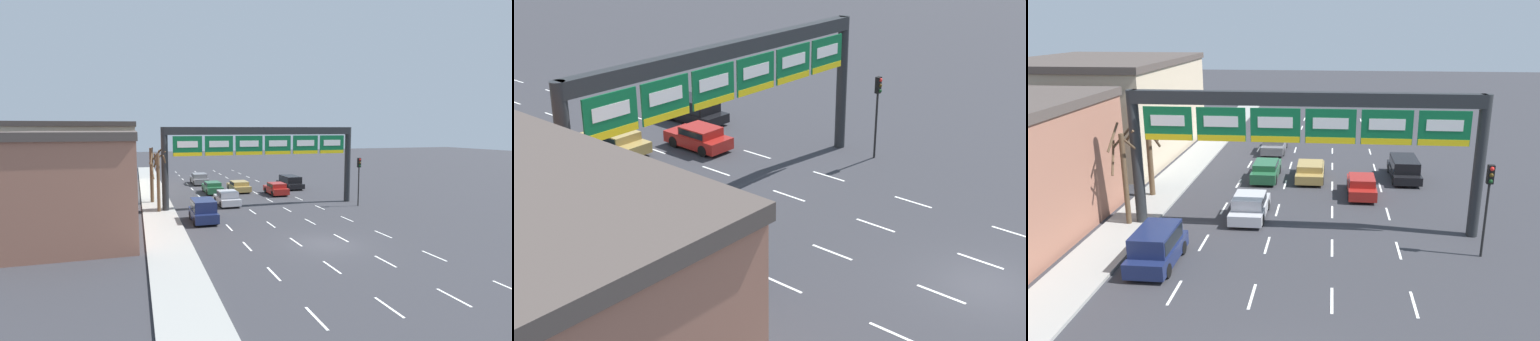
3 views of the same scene
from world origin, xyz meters
TOP-DOWN VIEW (x-y plane):
  - ground_plane at (0.00, 0.00)m, footprint 220.00×220.00m
  - lane_dashes at (-0.00, 13.50)m, footprint 10.02×67.00m
  - sign_gantry at (0.00, 13.19)m, footprint 18.69×0.70m
  - car_red at (3.54, 19.19)m, footprint 1.81×4.00m
  - car_gold at (0.05, 22.45)m, footprint 1.99×4.38m
  - car_silver at (-3.12, 14.65)m, footprint 1.92×4.17m
  - suv_navy at (-6.48, 8.42)m, footprint 1.88×3.98m
  - car_green at (-3.14, 22.28)m, footprint 1.80×4.48m
  - suv_black at (6.81, 23.18)m, footprint 1.97×4.80m
  - traffic_light_near_gantry at (8.84, 10.70)m, footprint 0.30×0.35m
  - tree_bare_second at (-9.69, 12.89)m, footprint 1.56×1.55m

SIDE VIEW (x-z plane):
  - ground_plane at x=0.00m, z-range 0.00..0.00m
  - lane_dashes at x=0.00m, z-range 0.00..0.01m
  - car_gold at x=0.05m, z-range 0.06..1.32m
  - car_green at x=-3.14m, z-range 0.05..1.38m
  - car_red at x=3.54m, z-range 0.05..1.39m
  - car_silver at x=-3.12m, z-range 0.05..1.47m
  - suv_black at x=6.81m, z-range 0.10..1.67m
  - suv_navy at x=-6.48m, z-range 0.09..1.90m
  - tree_bare_second at x=-9.69m, z-range 0.38..5.98m
  - traffic_light_near_gantry at x=8.84m, z-range 0.99..5.60m
  - sign_gantry at x=0.00m, z-range 2.02..9.55m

